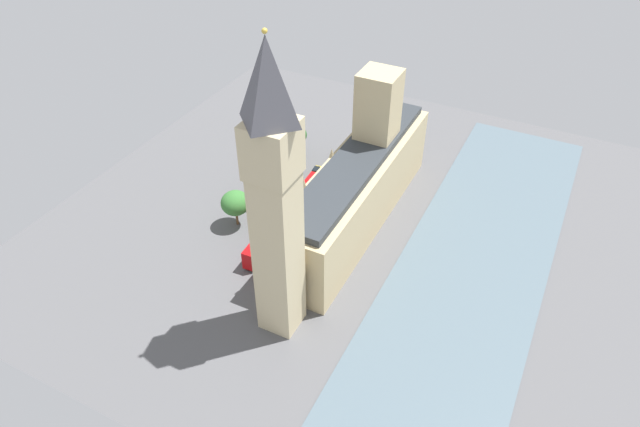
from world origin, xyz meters
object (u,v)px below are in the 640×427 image
at_px(pedestrian_leading, 335,192).
at_px(pedestrian_opposite_hall, 327,203).
at_px(plane_tree_under_trees, 297,135).
at_px(clock_tower, 275,198).
at_px(double_decker_bus_by_river_gate, 307,191).
at_px(plane_tree_slot_10, 262,174).
at_px(car_dark_green_trailing, 287,224).
at_px(car_black_midblock, 336,158).
at_px(plane_tree_near_tower, 286,154).
at_px(parliament_building, 359,183).
at_px(plane_tree_slot_11, 235,203).
at_px(double_decker_bus_far_end, 260,247).
at_px(street_lamp_slot_12, 276,171).
at_px(car_yellow_cab_corner, 316,171).
at_px(pedestrian_kerbside, 339,182).

xyz_separation_m(pedestrian_leading, pedestrian_opposite_hall, (-0.15, 4.77, 0.00)).
bearing_deg(plane_tree_under_trees, pedestrian_leading, 147.29).
height_order(clock_tower, double_decker_bus_by_river_gate, clock_tower).
relative_size(pedestrian_opposite_hall, plane_tree_slot_10, 0.15).
bearing_deg(car_dark_green_trailing, pedestrian_opposite_hall, 65.85).
height_order(car_black_midblock, plane_tree_near_tower, plane_tree_near_tower).
xyz_separation_m(parliament_building, plane_tree_slot_11, (23.48, 14.65, -3.62)).
bearing_deg(parliament_building, double_decker_bus_by_river_gate, -2.75).
relative_size(parliament_building, double_decker_bus_far_end, 5.44).
relative_size(plane_tree_slot_10, street_lamp_slot_12, 1.85).
bearing_deg(pedestrian_leading, car_yellow_cab_corner, 118.87).
bearing_deg(plane_tree_near_tower, street_lamp_slot_12, 78.67).
bearing_deg(car_black_midblock, pedestrian_kerbside, 117.06).
xyz_separation_m(double_decker_bus_far_end, pedestrian_leading, (-4.73, -27.27, -1.91)).
height_order(parliament_building, pedestrian_opposite_hall, parliament_building).
relative_size(car_dark_green_trailing, street_lamp_slot_12, 0.80).
bearing_deg(pedestrian_leading, plane_tree_near_tower, 151.49).
relative_size(car_black_midblock, pedestrian_leading, 2.93).
distance_m(plane_tree_under_trees, plane_tree_slot_10, 20.54).
bearing_deg(double_decker_bus_by_river_gate, plane_tree_near_tower, 145.03).
bearing_deg(pedestrian_kerbside, car_yellow_cab_corner, 40.08).
xyz_separation_m(pedestrian_opposite_hall, plane_tree_slot_11, (15.20, 15.54, 5.33)).
relative_size(plane_tree_under_trees, plane_tree_slot_10, 0.86).
relative_size(car_dark_green_trailing, plane_tree_slot_10, 0.43).
xyz_separation_m(parliament_building, car_yellow_cab_corner, (16.56, -11.47, -8.79)).
distance_m(car_yellow_cab_corner, plane_tree_slot_10, 18.34).
height_order(parliament_building, plane_tree_under_trees, parliament_building).
distance_m(pedestrian_leading, plane_tree_near_tower, 15.42).
bearing_deg(plane_tree_slot_11, pedestrian_opposite_hall, -134.36).
relative_size(car_black_midblock, plane_tree_near_tower, 0.49).
xyz_separation_m(pedestrian_opposite_hall, street_lamp_slot_12, (14.89, -1.92, 3.38)).
height_order(double_decker_bus_far_end, plane_tree_slot_10, plane_tree_slot_10).
bearing_deg(clock_tower, car_dark_green_trailing, -62.35).
xyz_separation_m(double_decker_bus_by_river_gate, pedestrian_opposite_hall, (-5.18, -0.24, -1.91)).
bearing_deg(plane_tree_slot_11, double_decker_bus_by_river_gate, -123.22).
relative_size(clock_tower, car_yellow_cab_corner, 13.01).
xyz_separation_m(double_decker_bus_by_river_gate, plane_tree_under_trees, (11.08, -15.37, 4.30)).
height_order(car_yellow_cab_corner, pedestrian_kerbside, car_yellow_cab_corner).
bearing_deg(clock_tower, plane_tree_slot_10, -53.70).
bearing_deg(plane_tree_slot_11, car_black_midblock, -104.41).
xyz_separation_m(double_decker_bus_far_end, pedestrian_opposite_hall, (-4.88, -22.50, -1.91)).
xyz_separation_m(plane_tree_slot_10, street_lamp_slot_12, (0.68, -7.22, -3.79)).
relative_size(car_dark_green_trailing, plane_tree_slot_11, 0.53).
height_order(parliament_building, double_decker_bus_far_end, parliament_building).
xyz_separation_m(double_decker_bus_far_end, street_lamp_slot_12, (10.01, -24.42, 1.48)).
height_order(double_decker_bus_by_river_gate, plane_tree_near_tower, plane_tree_near_tower).
height_order(car_black_midblock, car_dark_green_trailing, same).
bearing_deg(car_yellow_cab_corner, car_dark_green_trailing, -87.52).
height_order(clock_tower, car_yellow_cab_corner, clock_tower).
xyz_separation_m(parliament_building, pedestrian_kerbside, (9.17, -9.80, -8.99)).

